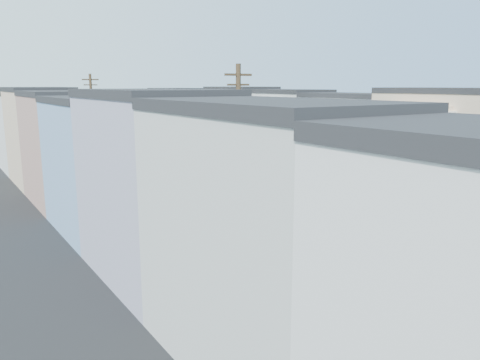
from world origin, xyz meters
The scene contains 24 objects.
ground centered at (0.00, 0.00, 0.00)m, with size 160.00×160.00×0.00m, color black.
road_slab centered at (0.00, 15.00, 0.01)m, with size 12.00×70.00×0.02m, color black.
curb_left centered at (-6.05, 15.00, 0.07)m, with size 0.30×70.00×0.15m, color gray.
curb_right centered at (6.05, 15.00, 0.07)m, with size 0.30×70.00×0.15m, color gray.
sidewalk_left centered at (-7.35, 15.00, 0.07)m, with size 2.60×70.00×0.15m, color gray.
sidewalk_right centered at (7.35, 15.00, 0.07)m, with size 2.60×70.00×0.15m, color gray.
centerline centered at (0.00, 15.00, 0.00)m, with size 0.12×70.00×0.01m, color gold.
townhouse_row_left centered at (-11.15, 15.00, 0.00)m, with size 5.00×70.00×8.50m, color silver.
townhouse_row_right centered at (11.15, 15.00, 0.00)m, with size 5.00×70.00×8.50m, color silver.
tree_b centered at (-6.30, -3.64, 5.32)m, with size 4.70×4.70×7.70m.
tree_c centered at (-6.30, 7.34, 5.01)m, with size 4.70×4.70×7.38m.
tree_d centered at (-6.30, 17.18, 4.80)m, with size 4.70×4.70×7.16m.
tree_e centered at (-6.30, 32.20, 5.15)m, with size 4.70×4.70×7.52m.
tree_far_r centered at (6.89, 28.72, 4.11)m, with size 3.10×3.10×5.71m.
utility_pole_near centered at (-6.30, 2.00, 5.15)m, with size 1.60×0.26×10.00m.
utility_pole_far centered at (-6.30, 28.00, 5.15)m, with size 1.60×0.26×10.00m.
fedex_truck centered at (1.27, 6.47, 1.86)m, with size 2.67×6.95×3.33m.
lead_sedan centered at (2.48, 14.89, 0.62)m, with size 1.47×3.83×1.24m, color black.
parked_left_b centered at (-4.90, -8.80, 0.70)m, with size 2.32×5.04×1.40m, color black.
parked_left_c centered at (-4.90, -0.97, 0.63)m, with size 1.76×4.18×1.25m, color #A8ACB1.
parked_left_d centered at (-4.90, 10.86, 0.63)m, with size 1.76×4.20×1.26m, color #450303.
parked_right_b centered at (4.90, -2.87, 0.76)m, with size 2.53×5.49×1.53m, color silver.
parked_right_c centered at (4.90, 16.99, 0.72)m, with size 1.52×4.31×1.44m, color black.
parked_right_d centered at (4.90, 27.06, 0.73)m, with size 1.54×4.38×1.46m, color black.
Camera 1 is at (-19.65, -18.33, 9.09)m, focal length 35.00 mm.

